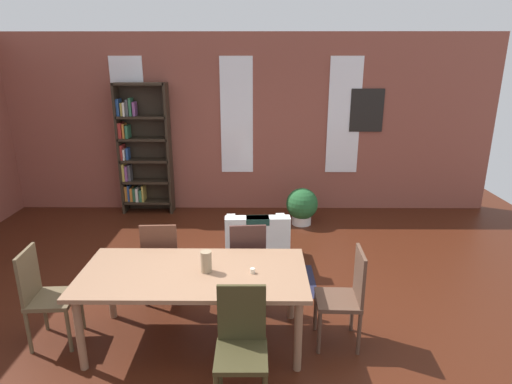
# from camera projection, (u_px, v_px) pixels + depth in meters

# --- Properties ---
(ground_plane) EXTENTS (10.17, 10.17, 0.00)m
(ground_plane) POSITION_uv_depth(u_px,v_px,m) (221.00, 327.00, 4.36)
(ground_plane) COLOR #401A0D
(back_wall_brick) EXTENTS (8.82, 0.12, 3.02)m
(back_wall_brick) POSITION_uv_depth(u_px,v_px,m) (237.00, 124.00, 7.41)
(back_wall_brick) COLOR brown
(back_wall_brick) RESTS_ON ground
(window_pane_0) EXTENTS (0.55, 0.02, 1.96)m
(window_pane_0) POSITION_uv_depth(u_px,v_px,m) (130.00, 116.00, 7.32)
(window_pane_0) COLOR white
(window_pane_1) EXTENTS (0.55, 0.02, 1.96)m
(window_pane_1) POSITION_uv_depth(u_px,v_px,m) (237.00, 116.00, 7.30)
(window_pane_1) COLOR white
(window_pane_2) EXTENTS (0.55, 0.02, 1.96)m
(window_pane_2) POSITION_uv_depth(u_px,v_px,m) (344.00, 116.00, 7.29)
(window_pane_2) COLOR white
(dining_table) EXTENTS (2.07, 0.99, 0.74)m
(dining_table) POSITION_uv_depth(u_px,v_px,m) (194.00, 279.00, 3.94)
(dining_table) COLOR #8C664B
(dining_table) RESTS_ON ground
(vase_on_table) EXTENTS (0.10, 0.10, 0.20)m
(vase_on_table) POSITION_uv_depth(u_px,v_px,m) (206.00, 262.00, 3.89)
(vase_on_table) COLOR #998466
(vase_on_table) RESTS_ON dining_table
(tealight_candle_0) EXTENTS (0.04, 0.04, 0.05)m
(tealight_candle_0) POSITION_uv_depth(u_px,v_px,m) (253.00, 271.00, 3.89)
(tealight_candle_0) COLOR silver
(tealight_candle_0) RESTS_ON dining_table
(dining_chair_far_right) EXTENTS (0.43, 0.43, 0.95)m
(dining_chair_far_right) POSITION_uv_depth(u_px,v_px,m) (247.00, 259.00, 4.67)
(dining_chair_far_right) COLOR #3F2520
(dining_chair_far_right) RESTS_ON ground
(dining_chair_head_right) EXTENTS (0.41, 0.41, 0.95)m
(dining_chair_head_right) POSITION_uv_depth(u_px,v_px,m) (346.00, 294.00, 3.98)
(dining_chair_head_right) COLOR brown
(dining_chair_head_right) RESTS_ON ground
(dining_chair_far_left) EXTENTS (0.42, 0.42, 0.95)m
(dining_chair_far_left) POSITION_uv_depth(u_px,v_px,m) (162.00, 259.00, 4.68)
(dining_chair_far_left) COLOR #532F21
(dining_chair_far_left) RESTS_ON ground
(dining_chair_head_left) EXTENTS (0.43, 0.43, 0.95)m
(dining_chair_head_left) POSITION_uv_depth(u_px,v_px,m) (44.00, 293.00, 3.99)
(dining_chair_head_left) COLOR brown
(dining_chair_head_left) RESTS_ON ground
(dining_chair_near_right) EXTENTS (0.40, 0.40, 0.95)m
(dining_chair_near_right) POSITION_uv_depth(u_px,v_px,m) (241.00, 343.00, 3.30)
(dining_chair_near_right) COLOR #353019
(dining_chair_near_right) RESTS_ON ground
(bookshelf_tall) EXTENTS (0.87, 0.29, 2.22)m
(bookshelf_tall) POSITION_uv_depth(u_px,v_px,m) (141.00, 150.00, 7.32)
(bookshelf_tall) COLOR #2D2319
(bookshelf_tall) RESTS_ON ground
(armchair_white) EXTENTS (0.84, 0.84, 0.75)m
(armchair_white) POSITION_uv_depth(u_px,v_px,m) (257.00, 243.00, 5.63)
(armchair_white) COLOR silver
(armchair_white) RESTS_ON ground
(potted_plant_by_shelf) EXTENTS (0.51, 0.51, 0.60)m
(potted_plant_by_shelf) POSITION_uv_depth(u_px,v_px,m) (302.00, 205.00, 6.96)
(potted_plant_by_shelf) COLOR silver
(potted_plant_by_shelf) RESTS_ON ground
(striped_rug) EXTENTS (1.66, 0.82, 0.01)m
(striped_rug) POSITION_uv_depth(u_px,v_px,m) (247.00, 280.00, 5.25)
(striped_rug) COLOR #1E1E33
(striped_rug) RESTS_ON ground
(framed_picture) EXTENTS (0.56, 0.03, 0.72)m
(framed_picture) POSITION_uv_depth(u_px,v_px,m) (367.00, 110.00, 7.25)
(framed_picture) COLOR black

